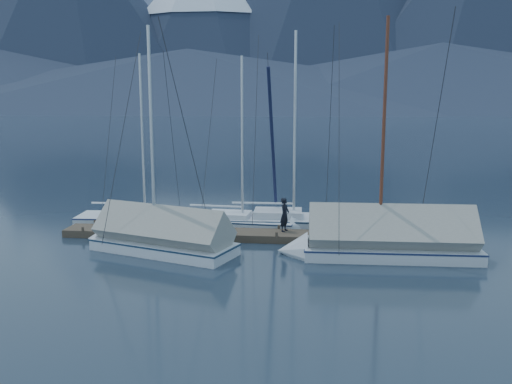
{
  "coord_description": "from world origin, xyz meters",
  "views": [
    {
      "loc": [
        2.71,
        -22.02,
        6.39
      ],
      "look_at": [
        0.0,
        2.0,
        2.2
      ],
      "focal_mm": 38.0,
      "sensor_mm": 36.0,
      "label": 1
    }
  ],
  "objects_px": {
    "sailboat_open_left": "(155,221)",
    "sailboat_covered_far": "(152,239)",
    "sailboat_open_mid": "(252,224)",
    "sailboat_open_right": "(305,223)",
    "person": "(285,215)",
    "sailboat_covered_near": "(375,244)"
  },
  "relations": [
    {
      "from": "sailboat_covered_far",
      "to": "person",
      "type": "bearing_deg",
      "value": 26.08
    },
    {
      "from": "sailboat_open_right",
      "to": "sailboat_covered_far",
      "type": "height_order",
      "value": "sailboat_open_right"
    },
    {
      "from": "sailboat_open_right",
      "to": "sailboat_covered_near",
      "type": "xyz_separation_m",
      "value": [
        2.97,
        -4.81,
        0.34
      ]
    },
    {
      "from": "sailboat_open_left",
      "to": "sailboat_open_right",
      "type": "distance_m",
      "value": 7.71
    },
    {
      "from": "sailboat_covered_near",
      "to": "sailboat_open_right",
      "type": "bearing_deg",
      "value": 121.74
    },
    {
      "from": "sailboat_open_mid",
      "to": "person",
      "type": "bearing_deg",
      "value": -47.93
    },
    {
      "from": "sailboat_open_left",
      "to": "sailboat_open_right",
      "type": "height_order",
      "value": "sailboat_open_right"
    },
    {
      "from": "sailboat_covered_far",
      "to": "person",
      "type": "height_order",
      "value": "sailboat_covered_far"
    },
    {
      "from": "sailboat_open_right",
      "to": "sailboat_open_left",
      "type": "bearing_deg",
      "value": -178.77
    },
    {
      "from": "sailboat_open_left",
      "to": "person",
      "type": "distance_m",
      "value": 7.25
    },
    {
      "from": "sailboat_open_mid",
      "to": "sailboat_covered_near",
      "type": "bearing_deg",
      "value": -37.89
    },
    {
      "from": "person",
      "to": "sailboat_open_right",
      "type": "bearing_deg",
      "value": 1.43
    },
    {
      "from": "sailboat_open_left",
      "to": "sailboat_open_right",
      "type": "bearing_deg",
      "value": 1.23
    },
    {
      "from": "sailboat_open_left",
      "to": "sailboat_open_right",
      "type": "xyz_separation_m",
      "value": [
        7.71,
        0.17,
        0.02
      ]
    },
    {
      "from": "sailboat_open_left",
      "to": "sailboat_open_mid",
      "type": "xyz_separation_m",
      "value": [
        5.09,
        -0.29,
        -0.0
      ]
    },
    {
      "from": "sailboat_covered_far",
      "to": "person",
      "type": "relative_size",
      "value": 6.49
    },
    {
      "from": "sailboat_open_left",
      "to": "sailboat_covered_far",
      "type": "relative_size",
      "value": 0.93
    },
    {
      "from": "sailboat_open_right",
      "to": "sailboat_covered_far",
      "type": "distance_m",
      "value": 8.11
    },
    {
      "from": "person",
      "to": "sailboat_covered_far",
      "type": "bearing_deg",
      "value": 137.63
    },
    {
      "from": "sailboat_covered_far",
      "to": "sailboat_open_mid",
      "type": "bearing_deg",
      "value": 51.08
    },
    {
      "from": "sailboat_open_left",
      "to": "sailboat_open_mid",
      "type": "height_order",
      "value": "sailboat_open_left"
    },
    {
      "from": "sailboat_open_mid",
      "to": "sailboat_open_right",
      "type": "height_order",
      "value": "sailboat_open_right"
    }
  ]
}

